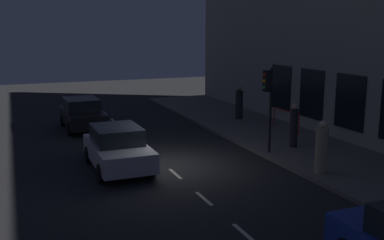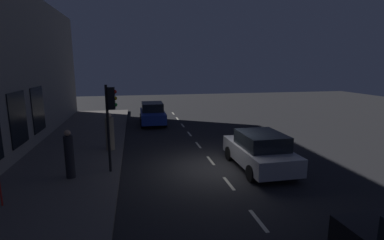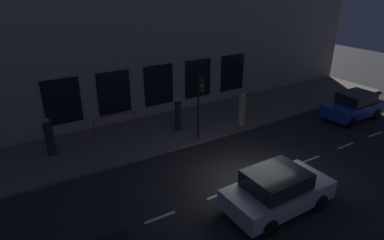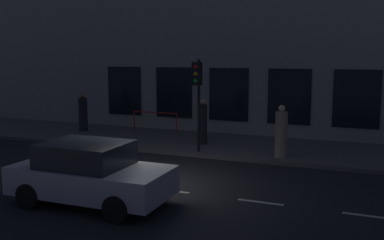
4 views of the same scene
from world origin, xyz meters
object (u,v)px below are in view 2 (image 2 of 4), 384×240
Objects in this scene: parked_car_2 at (260,151)px; pedestrian_0 at (110,133)px; traffic_light at (111,108)px; pedestrian_1 at (69,155)px; parked_car_0 at (153,114)px.

pedestrian_0 is at bearing 150.19° from parked_car_2.
traffic_light reaches higher than pedestrian_1.
traffic_light reaches higher than pedestrian_0.
traffic_light is at bearing -39.85° from pedestrian_0.
pedestrian_1 is at bearing 178.31° from parked_car_2.
parked_car_2 is at bearing 14.08° from pedestrian_0.
parked_car_0 is 2.07× the size of pedestrian_1.
traffic_light is 2.32m from pedestrian_1.
traffic_light is 0.90× the size of parked_car_0.
pedestrian_0 is (6.35, -3.56, 0.21)m from parked_car_2.
pedestrian_0 reaches higher than parked_car_0.
parked_car_0 is at bearing -102.68° from traffic_light.
parked_car_0 is at bearing 36.36° from pedestrian_1.
parked_car_2 is at bearing 111.01° from parked_car_0.
parked_car_0 is 10.77m from parked_car_2.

